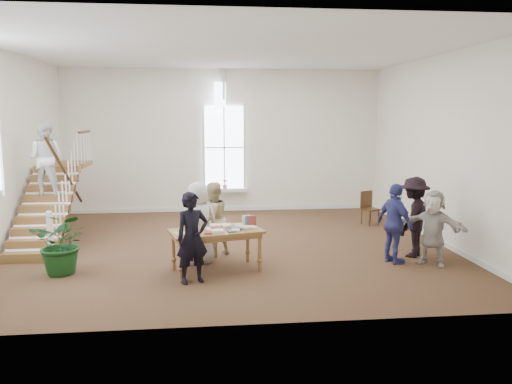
{
  "coord_description": "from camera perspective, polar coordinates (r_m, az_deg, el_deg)",
  "views": [
    {
      "loc": [
        -0.66,
        -11.45,
        3.06
      ],
      "look_at": [
        0.59,
        0.4,
        1.23
      ],
      "focal_mm": 35.0,
      "sensor_mm": 36.0,
      "label": 1
    }
  ],
  "objects": [
    {
      "name": "police_officer",
      "position": [
        9.22,
        -7.29,
        -5.22
      ],
      "size": [
        0.73,
        0.61,
        1.69
      ],
      "primitive_type": "imported",
      "rotation": [
        0.0,
        0.0,
        0.4
      ],
      "color": "black",
      "rests_on": "ground"
    },
    {
      "name": "room_shell",
      "position": [
        16.08,
        -3.59,
        -0.79
      ],
      "size": [
        10.49,
        10.0,
        10.0
      ],
      "color": "white",
      "rests_on": "ground"
    },
    {
      "name": "ground",
      "position": [
        11.87,
        -2.66,
        -6.2
      ],
      "size": [
        10.0,
        10.0,
        0.0
      ],
      "primitive_type": "plane",
      "color": "#48311C",
      "rests_on": "ground"
    },
    {
      "name": "person_yellow",
      "position": [
        10.93,
        -4.99,
        -3.12
      ],
      "size": [
        1.01,
        0.98,
        1.63
      ],
      "primitive_type": "imported",
      "rotation": [
        0.0,
        0.0,
        3.81
      ],
      "color": "tan",
      "rests_on": "ground"
    },
    {
      "name": "staircase",
      "position": [
        12.83,
        -22.68,
        1.62
      ],
      "size": [
        1.1,
        4.1,
        2.92
      ],
      "color": "brown",
      "rests_on": "ground"
    },
    {
      "name": "woman_cluster_c",
      "position": [
        10.87,
        19.56,
        -3.87
      ],
      "size": [
        1.37,
        1.34,
        1.56
      ],
      "primitive_type": "imported",
      "rotation": [
        0.0,
        0.0,
        5.52
      ],
      "color": "beige",
      "rests_on": "ground"
    },
    {
      "name": "woman_cluster_b",
      "position": [
        11.37,
        17.58,
        -2.73
      ],
      "size": [
        1.24,
        1.28,
        1.75
      ],
      "primitive_type": "imported",
      "rotation": [
        0.0,
        0.0,
        3.97
      ],
      "color": "black",
      "rests_on": "ground"
    },
    {
      "name": "woman_cluster_a",
      "position": [
        10.75,
        15.58,
        -3.51
      ],
      "size": [
        0.71,
        1.06,
        1.68
      ],
      "primitive_type": "imported",
      "rotation": [
        0.0,
        0.0,
        1.91
      ],
      "color": "navy",
      "rests_on": "ground"
    },
    {
      "name": "floor_plant",
      "position": [
        10.41,
        -21.21,
        -5.45
      ],
      "size": [
        1.21,
        1.08,
        1.23
      ],
      "primitive_type": "imported",
      "rotation": [
        0.0,
        0.0,
        -0.12
      ],
      "color": "#133B16",
      "rests_on": "ground"
    },
    {
      "name": "elderly_woman",
      "position": [
        10.43,
        -6.59,
        -3.5
      ],
      "size": [
        0.94,
        0.73,
        1.71
      ],
      "primitive_type": "imported",
      "rotation": [
        0.0,
        0.0,
        3.38
      ],
      "color": "beige",
      "rests_on": "ground"
    },
    {
      "name": "library_table",
      "position": [
        9.88,
        -4.45,
        -4.82
      ],
      "size": [
        1.94,
        1.31,
        0.9
      ],
      "rotation": [
        0.0,
        0.0,
        0.26
      ],
      "color": "brown",
      "rests_on": "ground"
    },
    {
      "name": "side_chair",
      "position": [
        14.47,
        12.74,
        -1.57
      ],
      "size": [
        0.53,
        0.53,
        0.94
      ],
      "rotation": [
        0.0,
        0.0,
        0.4
      ],
      "color": "#32200D",
      "rests_on": "ground"
    }
  ]
}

